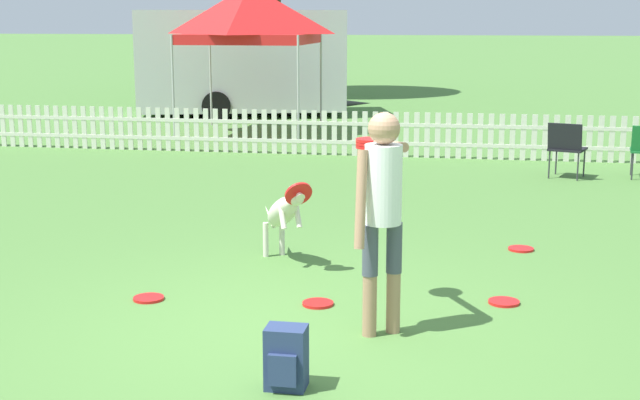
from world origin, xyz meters
name	(u,v)px	position (x,y,z in m)	size (l,w,h in m)	color
ground_plane	(299,332)	(0.00, 0.00, 0.00)	(240.00, 240.00, 0.00)	#4C7A38
handler_person	(382,195)	(0.61, 0.12, 1.07)	(0.50, 1.13, 1.70)	tan
leaping_dog	(284,211)	(-0.52, 1.88, 0.53)	(0.70, 0.98, 0.89)	beige
frisbee_near_handler	(149,298)	(-1.43, 0.55, 0.01)	(0.26, 0.26, 0.02)	red
frisbee_near_dog	(521,249)	(1.79, 2.82, 0.01)	(0.26, 0.26, 0.02)	red
frisbee_midfield	(318,303)	(0.03, 0.67, 0.01)	(0.26, 0.26, 0.02)	red
frisbee_far_scatter	(504,302)	(1.57, 0.98, 0.01)	(0.26, 0.26, 0.02)	red
backpack_on_grass	(286,358)	(0.13, -1.06, 0.21)	(0.26, 0.24, 0.42)	navy
picket_fence	(401,135)	(0.00, 8.91, 0.39)	(19.75, 0.04, 0.78)	silver
folding_chair_center	(566,145)	(2.62, 7.24, 0.51)	(0.64, 0.65, 0.85)	#333338
canopy_tent_main	(250,14)	(-3.34, 11.55, 2.44)	(2.54, 2.54, 3.03)	#B2B2B2
equipment_trailer	(241,60)	(-4.51, 15.09, 1.34)	(5.88, 3.71, 2.55)	silver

